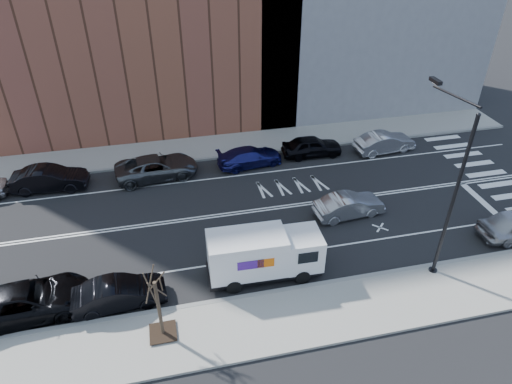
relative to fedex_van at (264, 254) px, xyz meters
name	(u,v)px	position (x,y,z in m)	size (l,w,h in m)	color
ground	(269,209)	(1.69, 5.60, -1.41)	(120.00, 120.00, 0.00)	black
sidewalk_near	(314,315)	(1.69, -3.20, -1.33)	(44.00, 3.60, 0.15)	gray
sidewalk_far	(241,144)	(1.69, 14.40, -1.33)	(44.00, 3.60, 0.15)	gray
curb_near	(303,287)	(1.69, -1.40, -1.32)	(44.00, 0.25, 0.17)	gray
curb_far	(246,155)	(1.69, 12.60, -1.32)	(44.00, 0.25, 0.17)	gray
crosswalk	(493,179)	(17.69, 5.60, -1.41)	(3.00, 14.00, 0.01)	white
road_markings	(269,209)	(1.69, 5.60, -1.41)	(40.00, 8.60, 0.01)	white
streetlight	(450,187)	(8.69, -1.31, 3.67)	(0.44, 4.02, 9.34)	black
street_tree	(160,314)	(-5.31, -2.80, 0.04)	(1.20, 1.20, 3.75)	black
fedex_van	(264,254)	(0.00, 0.00, 0.00)	(5.94, 2.24, 2.69)	black
far_parked_b	(49,179)	(-11.91, 11.02, -0.61)	(1.69, 4.83, 1.59)	black
far_parked_c	(157,167)	(-4.93, 10.98, -0.63)	(2.58, 5.60, 1.55)	#4A4D51
far_parked_d	(250,157)	(1.68, 11.17, -0.73)	(1.91, 4.70, 1.36)	navy
far_parked_e	(312,146)	(6.49, 11.58, -0.65)	(1.79, 4.45, 1.52)	black
far_parked_f	(384,142)	(12.05, 10.95, -0.65)	(1.60, 4.59, 1.51)	#AEAEB3
driving_sedan	(349,205)	(6.30, 3.91, -0.70)	(1.51, 4.33, 1.43)	#9C9DA0
near_parked_rear_a	(119,294)	(-7.19, -0.45, -0.69)	(1.52, 4.37, 1.44)	black
near_parked_rear_b	(27,301)	(-11.34, -0.06, -0.62)	(2.64, 5.72, 1.59)	black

